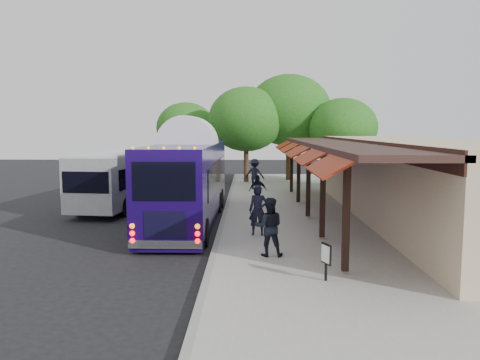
% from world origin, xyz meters
% --- Properties ---
extents(ground, '(90.00, 90.00, 0.00)m').
position_xyz_m(ground, '(0.00, 0.00, 0.00)').
color(ground, black).
rests_on(ground, ground).
extents(sidewalk, '(10.00, 40.00, 0.15)m').
position_xyz_m(sidewalk, '(5.00, 4.00, 0.07)').
color(sidewalk, '#9E9B93').
rests_on(sidewalk, ground).
extents(curb, '(0.20, 40.00, 0.16)m').
position_xyz_m(curb, '(0.05, 4.00, 0.07)').
color(curb, gray).
rests_on(curb, ground).
extents(station_shelter, '(8.15, 20.00, 3.60)m').
position_xyz_m(station_shelter, '(8.38, 4.00, 1.85)').
color(station_shelter, tan).
rests_on(station_shelter, ground).
extents(coach_bus, '(2.54, 11.56, 3.68)m').
position_xyz_m(coach_bus, '(-1.45, 3.80, 1.97)').
color(coach_bus, '#19064D').
rests_on(coach_bus, ground).
extents(city_bus, '(3.55, 10.95, 2.89)m').
position_xyz_m(city_bus, '(-5.25, 8.73, 1.60)').
color(city_bus, gray).
rests_on(city_bus, ground).
extents(ped_a, '(0.72, 0.51, 1.86)m').
position_xyz_m(ped_a, '(1.51, 0.59, 1.08)').
color(ped_a, black).
rests_on(ped_a, sidewalk).
extents(ped_b, '(0.90, 0.71, 1.83)m').
position_xyz_m(ped_b, '(1.79, -2.25, 1.06)').
color(ped_b, black).
rests_on(ped_b, sidewalk).
extents(ped_c, '(0.98, 0.57, 1.58)m').
position_xyz_m(ped_c, '(1.63, 7.27, 0.94)').
color(ped_c, black).
rests_on(ped_c, sidewalk).
extents(ped_d, '(1.42, 1.04, 1.96)m').
position_xyz_m(ped_d, '(1.56, 14.00, 1.13)').
color(ped_d, black).
rests_on(ped_d, sidewalk).
extents(sign_board, '(0.21, 0.43, 0.98)m').
position_xyz_m(sign_board, '(3.15, -4.63, 0.82)').
color(sign_board, black).
rests_on(sign_board, sidewalk).
extents(tree_left, '(5.57, 5.57, 7.14)m').
position_xyz_m(tree_left, '(0.98, 18.12, 4.76)').
color(tree_left, '#382314').
rests_on(tree_left, ground).
extents(tree_mid, '(6.38, 6.38, 8.17)m').
position_xyz_m(tree_mid, '(4.20, 19.44, 5.45)').
color(tree_mid, '#382314').
rests_on(tree_mid, ground).
extents(tree_right, '(4.88, 4.88, 6.24)m').
position_xyz_m(tree_right, '(7.82, 17.02, 4.16)').
color(tree_right, '#382314').
rests_on(tree_right, ground).
extents(tree_far, '(4.86, 4.86, 6.22)m').
position_xyz_m(tree_far, '(-3.96, 21.97, 4.14)').
color(tree_far, '#382314').
rests_on(tree_far, ground).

